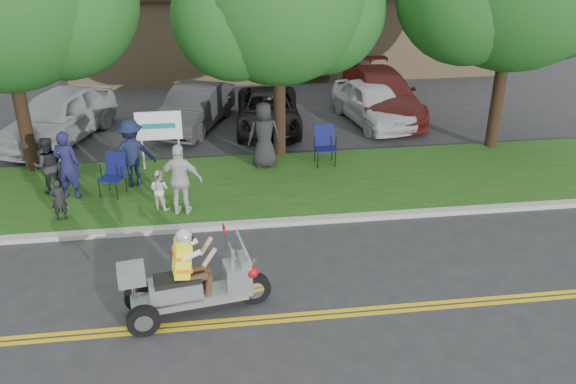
{
  "coord_description": "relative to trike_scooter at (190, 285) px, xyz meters",
  "views": [
    {
      "loc": [
        -1.48,
        -9.49,
        6.97
      ],
      "look_at": [
        0.05,
        2.0,
        1.35
      ],
      "focal_mm": 38.0,
      "sensor_mm": 36.0,
      "label": 1
    }
  ],
  "objects": [
    {
      "name": "centerline_far",
      "position": [
        2.03,
        -0.3,
        -0.62
      ],
      "size": [
        60.0,
        0.1,
        0.01
      ],
      "primitive_type": "cube",
      "color": "gold",
      "rests_on": "ground"
    },
    {
      "name": "spectator_chair_b",
      "position": [
        1.99,
        6.47,
        0.41
      ],
      "size": [
        0.92,
        0.61,
        1.87
      ],
      "primitive_type": "imported",
      "rotation": [
        0.0,
        0.0,
        3.16
      ],
      "color": "black",
      "rests_on": "grass_verge"
    },
    {
      "name": "parked_car_left",
      "position": [
        0.03,
        10.26,
        0.06
      ],
      "size": [
        2.9,
        4.44,
        1.38
      ],
      "primitive_type": "imported",
      "rotation": [
        0.0,
        0.0,
        -0.38
      ],
      "color": "#303033",
      "rests_on": "ground"
    },
    {
      "name": "parked_car_right",
      "position": [
        6.53,
        10.76,
        0.14
      ],
      "size": [
        2.21,
        5.3,
        1.53
      ],
      "primitive_type": "imported",
      "rotation": [
        0.0,
        0.0,
        0.01
      ],
      "color": "#531513",
      "rests_on": "ground"
    },
    {
      "name": "spectator_adult_mid",
      "position": [
        -3.6,
        5.49,
        0.23
      ],
      "size": [
        0.82,
        0.7,
        1.5
      ],
      "primitive_type": "imported",
      "rotation": [
        0.0,
        0.0,
        3.33
      ],
      "color": "black",
      "rests_on": "grass_verge"
    },
    {
      "name": "business_sign",
      "position": [
        -0.87,
        6.72,
        0.63
      ],
      "size": [
        1.25,
        0.06,
        1.75
      ],
      "color": "silver",
      "rests_on": "ground"
    },
    {
      "name": "ground",
      "position": [
        2.03,
        0.12,
        -0.63
      ],
      "size": [
        120.0,
        120.0,
        0.0
      ],
      "primitive_type": "plane",
      "color": "#28282B",
      "rests_on": "ground"
    },
    {
      "name": "centerline_near",
      "position": [
        2.03,
        -0.46,
        -0.62
      ],
      "size": [
        60.0,
        0.1,
        0.01
      ],
      "primitive_type": "cube",
      "color": "gold",
      "rests_on": "ground"
    },
    {
      "name": "parked_car_far_right",
      "position": [
        6.03,
        9.99,
        0.07
      ],
      "size": [
        2.37,
        4.36,
        1.41
      ],
      "primitive_type": "imported",
      "rotation": [
        0.0,
        0.0,
        0.18
      ],
      "color": "silver",
      "rests_on": "ground"
    },
    {
      "name": "spectator_adult_left",
      "position": [
        -3.05,
        5.11,
        0.36
      ],
      "size": [
        0.73,
        0.56,
        1.77
      ],
      "primitive_type": "imported",
      "rotation": [
        0.0,
        0.0,
        2.91
      ],
      "color": "#191844",
      "rests_on": "grass_verge"
    },
    {
      "name": "spectator_chair_a",
      "position": [
        -1.53,
        5.68,
        0.38
      ],
      "size": [
        1.21,
        0.74,
        1.81
      ],
      "primitive_type": "imported",
      "rotation": [
        0.0,
        0.0,
        3.2
      ],
      "color": "#141C38",
      "rests_on": "grass_verge"
    },
    {
      "name": "spectator_adult_right",
      "position": [
        -0.24,
        3.87,
        0.36
      ],
      "size": [
        1.09,
        0.62,
        1.76
      ],
      "primitive_type": "imported",
      "rotation": [
        0.0,
        0.0,
        2.95
      ],
      "color": "silver",
      "rests_on": "grass_verge"
    },
    {
      "name": "lawn_chair_b",
      "position": [
        3.71,
        6.48,
        0.1
      ],
      "size": [
        0.58,
        0.61,
        1.1
      ],
      "rotation": [
        0.0,
        0.0,
        0.01
      ],
      "color": "black",
      "rests_on": "grass_verge"
    },
    {
      "name": "parked_car_mid",
      "position": [
        2.46,
        9.83,
        -0.01
      ],
      "size": [
        2.37,
        4.57,
        1.23
      ],
      "primitive_type": "imported",
      "rotation": [
        0.0,
        0.0,
        -0.08
      ],
      "color": "black",
      "rests_on": "ground"
    },
    {
      "name": "curb",
      "position": [
        2.03,
        3.17,
        -0.57
      ],
      "size": [
        60.0,
        0.25,
        0.12
      ],
      "primitive_type": "cube",
      "color": "#A8A89E",
      "rests_on": "ground"
    },
    {
      "name": "child_left",
      "position": [
        -3.09,
        3.95,
        -0.02
      ],
      "size": [
        0.43,
        0.35,
        1.01
      ],
      "primitive_type": "imported",
      "rotation": [
        0.0,
        0.0,
        3.49
      ],
      "color": "black",
      "rests_on": "grass_verge"
    },
    {
      "name": "grass_verge",
      "position": [
        2.03,
        5.32,
        -0.57
      ],
      "size": [
        60.0,
        4.0,
        0.1
      ],
      "primitive_type": "cube",
      "color": "#194713",
      "rests_on": "ground"
    },
    {
      "name": "commercial_building",
      "position": [
        4.03,
        19.1,
        1.38
      ],
      "size": [
        18.0,
        8.2,
        4.0
      ],
      "color": "#9E7F5B",
      "rests_on": "ground"
    },
    {
      "name": "tree_mid",
      "position": [
        2.58,
        7.35,
        3.8
      ],
      "size": [
        5.88,
        4.8,
        7.05
      ],
      "color": "#332114",
      "rests_on": "ground"
    },
    {
      "name": "parked_car_far_left",
      "position": [
        -4.19,
        9.58,
        0.18
      ],
      "size": [
        3.51,
        5.12,
        1.62
      ],
      "primitive_type": "imported",
      "rotation": [
        0.0,
        0.0,
        -0.37
      ],
      "color": "#A1A5A8",
      "rests_on": "ground"
    },
    {
      "name": "lawn_chair_a",
      "position": [
        -1.97,
        5.23,
        0.08
      ],
      "size": [
        0.76,
        0.77,
        1.08
      ],
      "rotation": [
        0.0,
        0.0,
        -0.43
      ],
      "color": "black",
      "rests_on": "grass_verge"
    },
    {
      "name": "child_right",
      "position": [
        -0.78,
        4.19,
        -0.02
      ],
      "size": [
        0.62,
        0.58,
        1.02
      ],
      "primitive_type": "imported",
      "rotation": [
        0.0,
        0.0,
        2.62
      ],
      "color": "silver",
      "rests_on": "grass_verge"
    },
    {
      "name": "trike_scooter",
      "position": [
        0.0,
        0.0,
        0.0
      ],
      "size": [
        2.75,
        1.05,
        1.8
      ],
      "rotation": [
        0.0,
        0.0,
        0.15
      ],
      "color": "black",
      "rests_on": "ground"
    }
  ]
}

